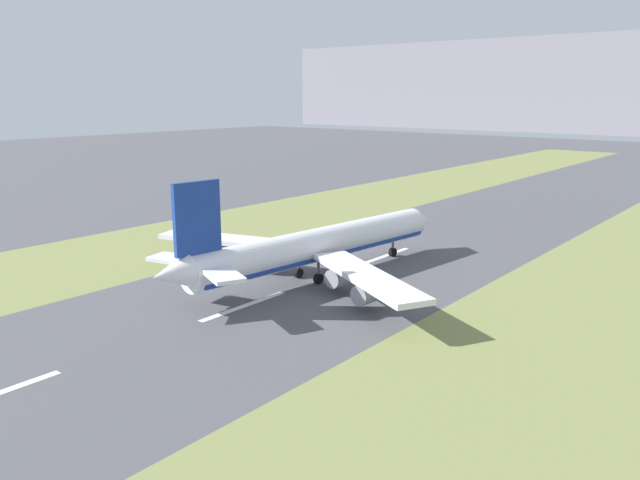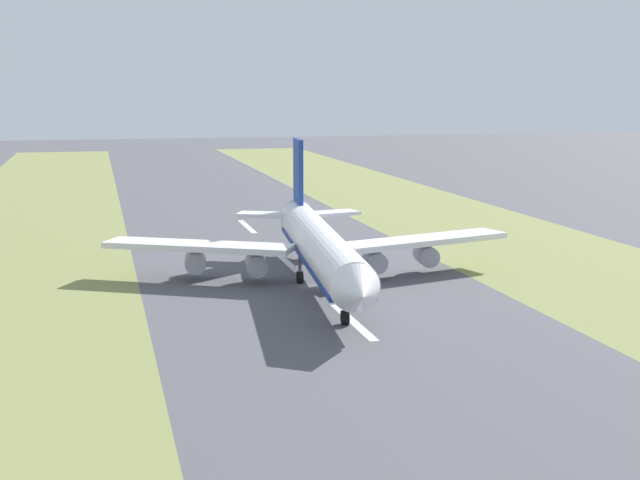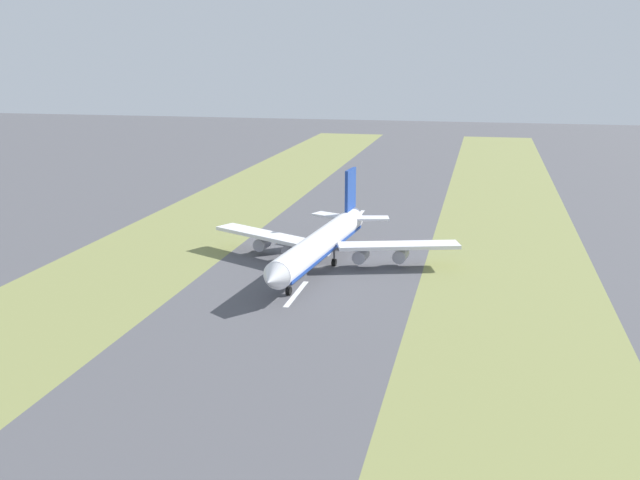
{
  "view_description": "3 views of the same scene",
  "coord_description": "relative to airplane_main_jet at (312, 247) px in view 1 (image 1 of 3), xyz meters",
  "views": [
    {
      "loc": [
        68.51,
        -84.07,
        32.7
      ],
      "look_at": [
        -0.77,
        0.97,
        7.0
      ],
      "focal_mm": 35.0,
      "sensor_mm": 36.0,
      "label": 1
    },
    {
      "loc": [
        30.3,
        124.65,
        28.79
      ],
      "look_at": [
        -0.77,
        0.97,
        7.0
      ],
      "focal_mm": 50.0,
      "sensor_mm": 36.0,
      "label": 2
    },
    {
      "loc": [
        -37.81,
        168.76,
        50.22
      ],
      "look_at": [
        -0.77,
        0.97,
        7.0
      ],
      "focal_mm": 42.0,
      "sensor_mm": 36.0,
      "label": 3
    }
  ],
  "objects": [
    {
      "name": "ground_plane",
      "position": [
        0.96,
        0.93,
        -6.02
      ],
      "size": [
        800.0,
        800.0,
        0.0
      ],
      "primitive_type": "plane",
      "color": "#4C4C51"
    },
    {
      "name": "grass_median_west",
      "position": [
        -44.04,
        0.93,
        -6.02
      ],
      "size": [
        40.0,
        600.0,
        0.01
      ],
      "primitive_type": "cube",
      "color": "olive",
      "rests_on": "ground"
    },
    {
      "name": "grass_median_east",
      "position": [
        45.96,
        0.93,
        -6.02
      ],
      "size": [
        40.0,
        600.0,
        0.01
      ],
      "primitive_type": "cube",
      "color": "olive",
      "rests_on": "ground"
    },
    {
      "name": "centreline_dash_mid",
      "position": [
        0.96,
        -18.1,
        -6.01
      ],
      "size": [
        1.2,
        18.0,
        0.01
      ],
      "primitive_type": "cube",
      "color": "silver",
      "rests_on": "ground"
    },
    {
      "name": "centreline_dash_far",
      "position": [
        0.96,
        21.9,
        -6.01
      ],
      "size": [
        1.2,
        18.0,
        0.01
      ],
      "primitive_type": "cube",
      "color": "silver",
      "rests_on": "ground"
    },
    {
      "name": "airplane_main_jet",
      "position": [
        0.0,
        0.0,
        0.0
      ],
      "size": [
        63.81,
        67.21,
        20.2
      ],
      "color": "white",
      "rests_on": "ground"
    }
  ]
}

